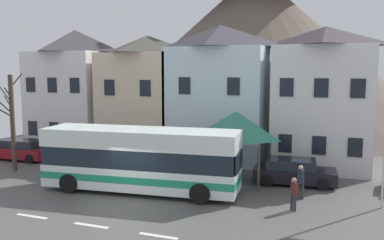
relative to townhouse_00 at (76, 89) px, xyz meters
The scene contains 15 objects.
ground_plane 16.86m from the townhouse_00, 47.35° to the right, with size 40.00×60.00×0.07m.
townhouse_00 is the anchor object (origin of this frame).
townhouse_01 6.31m from the townhouse_00, ahead, with size 5.58×6.36×8.83m.
townhouse_02 12.20m from the townhouse_00, ahead, with size 6.56×5.08×9.32m.
townhouse_03 19.06m from the townhouse_00, ahead, with size 5.91×5.89×9.01m.
hilltop_castle 22.34m from the townhouse_00, 61.97° to the left, with size 39.08×39.08×26.23m.
transit_bus 14.47m from the townhouse_00, 41.14° to the right, with size 10.38×3.60×3.26m.
bus_shelter 15.81m from the townhouse_00, 20.80° to the right, with size 3.60×3.60×3.97m.
parked_car_00 6.86m from the townhouse_00, 98.17° to the right, with size 4.56×2.04×1.42m.
parked_car_02 19.05m from the townhouse_00, 16.11° to the right, with size 4.56×2.32×1.41m.
parked_car_03 8.23m from the townhouse_00, 48.29° to the right, with size 4.39×2.31×1.39m.
pedestrian_00 20.43m from the townhouse_00, 22.77° to the right, with size 0.36×0.34×1.68m.
pedestrian_01 21.12m from the townhouse_00, 27.57° to the right, with size 0.28×0.28×1.52m.
public_bench 17.68m from the townhouse_00, 10.60° to the right, with size 1.72×0.48×0.87m.
bare_tree_01 8.41m from the townhouse_00, 81.81° to the right, with size 1.77×1.50×6.06m.
Camera 1 is at (9.44, -15.89, 6.27)m, focal length 38.42 mm.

